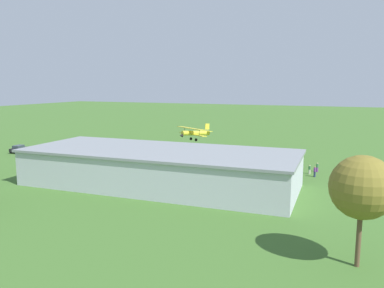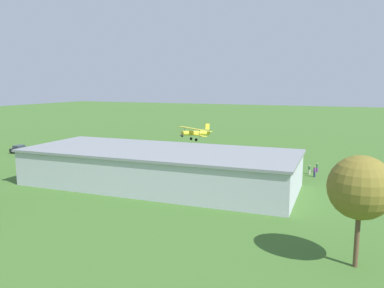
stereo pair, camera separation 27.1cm
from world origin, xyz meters
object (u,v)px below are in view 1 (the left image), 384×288
biplane (195,133)px  tree_near_perimeter_road (362,188)px  car_black (19,149)px  person_at_fence_line (310,170)px  hangar (160,167)px  person_watching_takeoff (298,167)px  person_beside_truck (315,172)px  person_crossing_taxiway (285,168)px  car_grey (100,154)px  car_white (65,154)px  person_by_parked_cars (317,167)px  car_blue (43,152)px

biplane → tree_near_perimeter_road: tree_near_perimeter_road is taller
car_black → person_at_fence_line: (-61.57, -3.56, -0.08)m
hangar → tree_near_perimeter_road: (-27.14, 16.82, 4.02)m
person_watching_takeoff → person_beside_truck: bearing=137.3°
hangar → person_crossing_taxiway: bearing=-134.6°
car_grey → car_white: car_grey is taller
person_by_parked_cars → tree_near_perimeter_road: bearing=100.1°
person_beside_truck → car_blue: bearing=2.4°
biplane → person_crossing_taxiway: size_ratio=5.23×
biplane → car_white: biplane is taller
person_beside_truck → person_by_parked_cars: 3.98m
car_grey → person_at_fence_line: car_grey is taller
car_black → person_at_fence_line: 61.68m
person_beside_truck → person_watching_takeoff: person_beside_truck is taller
biplane → person_by_parked_cars: bearing=164.3°
hangar → person_at_fence_line: bearing=-140.8°
biplane → car_black: 39.18m
car_black → person_at_fence_line: size_ratio=2.68×
person_crossing_taxiway → car_white: bearing=5.5°
car_blue → person_crossing_taxiway: person_crossing_taxiway is taller
person_at_fence_line → person_by_parked_cars: 2.39m
person_crossing_taxiway → biplane: bearing=-25.0°
car_black → hangar: bearing=163.2°
car_blue → person_by_parked_cars: size_ratio=3.06×
person_by_parked_cars → car_grey: bearing=6.1°
tree_near_perimeter_road → car_black: bearing=-23.1°
car_white → person_beside_truck: (-48.77, -2.60, 0.07)m
biplane → car_grey: 20.22m
car_black → car_blue: bearing=175.5°
hangar → person_watching_takeoff: bearing=-135.9°
person_at_fence_line → person_by_parked_cars: (-1.05, -2.15, 0.03)m
biplane → person_by_parked_cars: 27.16m
hangar → car_black: hangar is taller
car_grey → person_watching_takeoff: bearing=-175.1°
car_white → person_watching_takeoff: size_ratio=2.39×
car_grey → car_blue: 13.33m
hangar → car_grey: bearing=-33.4°
hangar → car_grey: hangar is taller
biplane → car_blue: (29.19, 13.61, -3.89)m
tree_near_perimeter_road → person_watching_takeoff: bearing=-74.5°
hangar → car_white: hangar is taller
hangar → car_black: bearing=-16.8°
person_by_parked_cars → person_crossing_taxiway: bearing=24.8°
person_crossing_taxiway → person_watching_takeoff: (-2.00, -1.26, 0.07)m
car_black → person_watching_takeoff: size_ratio=2.43×
person_beside_truck → tree_near_perimeter_road: size_ratio=0.19×
car_white → car_black: bearing=-3.6°
hangar → person_by_parked_cars: hangar is taller
biplane → car_grey: bearing=36.3°
biplane → person_by_parked_cars: (-25.87, 7.29, -3.92)m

